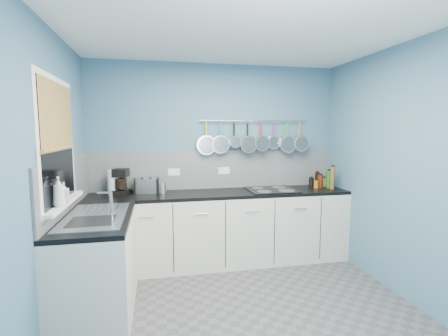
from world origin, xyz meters
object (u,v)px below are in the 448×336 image
object	(u,v)px
soap_bottle_b	(64,192)
paper_towel	(113,182)
soap_bottle_a	(59,192)
toaster	(147,186)
canister	(162,188)
hob	(272,190)
coffee_maker	(121,182)

from	to	relation	value
soap_bottle_b	paper_towel	bearing A→B (deg)	76.43
soap_bottle_a	soap_bottle_b	distance (m)	0.15
soap_bottle_b	paper_towel	size ratio (longest dim) A/B	0.59
paper_towel	toaster	size ratio (longest dim) A/B	1.07
paper_towel	toaster	distance (m)	0.39
canister	hob	distance (m)	1.37
soap_bottle_a	soap_bottle_b	size ratio (longest dim) A/B	1.39
coffee_maker	hob	bearing A→B (deg)	10.47
soap_bottle_a	hob	bearing A→B (deg)	26.67
canister	toaster	bearing A→B (deg)	163.85
soap_bottle_b	hob	xyz separation A→B (m)	(2.19, 0.95, -0.23)
soap_bottle_b	hob	distance (m)	2.40
coffee_maker	canister	bearing A→B (deg)	13.65
toaster	canister	bearing A→B (deg)	-2.38
paper_towel	coffee_maker	bearing A→B (deg)	-16.38
soap_bottle_a	hob	size ratio (longest dim) A/B	0.40
soap_bottle_a	coffee_maker	xyz separation A→B (m)	(0.35, 1.20, -0.12)
soap_bottle_a	coffee_maker	bearing A→B (deg)	73.79
hob	soap_bottle_a	bearing A→B (deg)	-153.33
soap_bottle_a	paper_towel	size ratio (longest dim) A/B	0.82
paper_towel	hob	distance (m)	1.94
soap_bottle_a	paper_towel	xyz separation A→B (m)	(0.26, 1.23, -0.12)
soap_bottle_a	soap_bottle_b	world-z (taller)	soap_bottle_a
toaster	hob	size ratio (longest dim) A/B	0.46
paper_towel	toaster	world-z (taller)	paper_towel
soap_bottle_a	canister	xyz separation A→B (m)	(0.83, 1.20, -0.20)
canister	coffee_maker	bearing A→B (deg)	-179.89
soap_bottle_a	canister	bearing A→B (deg)	55.39
hob	canister	bearing A→B (deg)	175.82
coffee_maker	soap_bottle_b	bearing A→B (deg)	-94.84
toaster	soap_bottle_a	bearing A→B (deg)	-103.25
coffee_maker	hob	distance (m)	1.85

